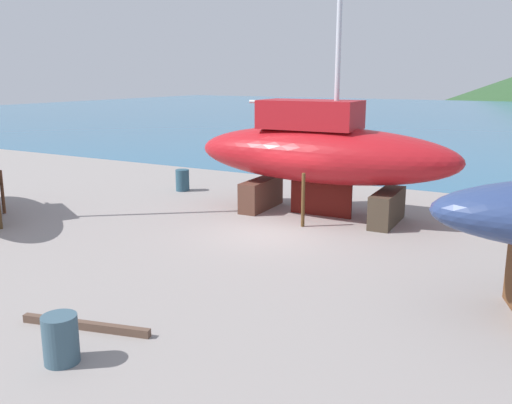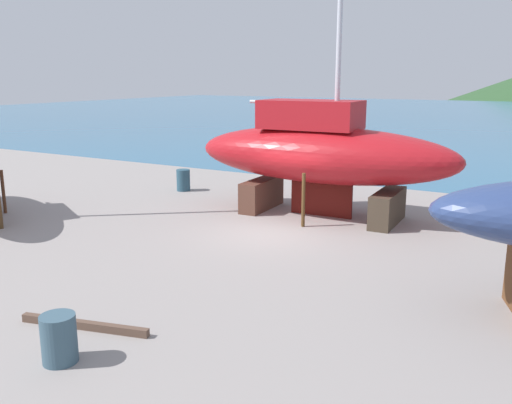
% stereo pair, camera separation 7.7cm
% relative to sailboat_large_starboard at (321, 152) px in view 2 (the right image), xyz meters
% --- Properties ---
extents(ground_plane, '(52.41, 52.41, 0.00)m').
position_rel_sailboat_large_starboard_xyz_m(ground_plane, '(-0.49, -6.81, -2.30)').
color(ground_plane, gray).
extents(sea_water, '(154.52, 94.82, 0.01)m').
position_rel_sailboat_large_starboard_xyz_m(sea_water, '(-0.49, 53.70, -2.30)').
color(sea_water, teal).
rests_on(sea_water, ground).
extents(sailboat_large_starboard, '(9.72, 3.47, 17.67)m').
position_rel_sailboat_large_starboard_xyz_m(sailboat_large_starboard, '(0.00, 0.00, 0.00)').
color(sailboat_large_starboard, '#423629').
rests_on(sailboat_large_starboard, ground).
extents(barrel_by_slipway, '(0.69, 0.69, 0.94)m').
position_rel_sailboat_large_starboard_xyz_m(barrel_by_slipway, '(-6.98, 1.12, -1.83)').
color(barrel_by_slipway, '#2A4E60').
rests_on(barrel_by_slipway, ground).
extents(barrel_tipped_center, '(0.81, 0.81, 0.88)m').
position_rel_sailboat_large_starboard_xyz_m(barrel_tipped_center, '(0.16, -11.94, -1.86)').
color(barrel_tipped_center, '#3A5566').
rests_on(barrel_tipped_center, ground).
extents(timber_long_aft, '(2.76, 0.83, 0.16)m').
position_rel_sailboat_large_starboard_xyz_m(timber_long_aft, '(-0.46, -10.81, -2.22)').
color(timber_long_aft, brown).
rests_on(timber_long_aft, ground).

